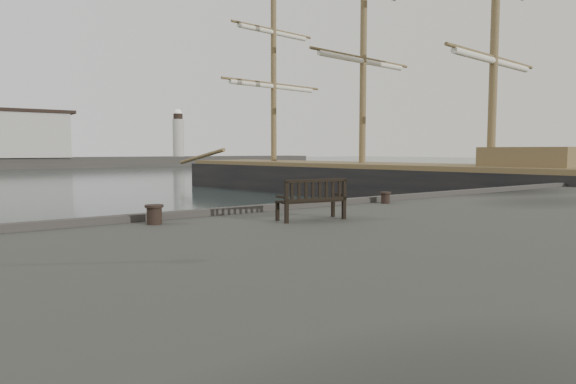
% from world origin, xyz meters
% --- Properties ---
extents(ground, '(400.00, 400.00, 0.00)m').
position_xyz_m(ground, '(0.00, 0.00, 0.00)').
color(ground, black).
rests_on(ground, ground).
extents(bench, '(1.80, 0.84, 1.00)m').
position_xyz_m(bench, '(-0.16, -2.46, 1.88)').
color(bench, black).
rests_on(bench, quay).
extents(bollard_left, '(0.53, 0.53, 0.46)m').
position_xyz_m(bollard_left, '(-3.59, -0.86, 1.79)').
color(bollard_left, black).
rests_on(bollard_left, quay).
extents(bollard_right, '(0.38, 0.38, 0.38)m').
position_xyz_m(bollard_right, '(4.32, -0.70, 1.75)').
color(bollard_right, black).
rests_on(bollard_right, quay).
extents(tall_ship_main, '(11.59, 35.26, 25.98)m').
position_xyz_m(tall_ship_main, '(18.50, 15.06, 0.68)').
color(tall_ship_main, black).
rests_on(tall_ship_main, ground).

